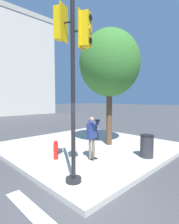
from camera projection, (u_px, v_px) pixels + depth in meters
The scene contains 8 objects.
ground_plane at pixel (86, 200), 4.53m from camera, with size 160.00×160.00×0.00m, color #424244.
sidewalk_corner at pixel (88, 146), 9.46m from camera, with size 8.00×8.00×0.17m.
traffic_signal_pole at pixel (73, 61), 4.92m from camera, with size 0.71×1.08×5.58m.
person_photographer at pixel (92, 134), 7.07m from camera, with size 0.58×0.54×1.73m.
street_tree at pixel (110, 64), 9.15m from camera, with size 3.17×3.17×6.07m.
fire_hydrant at pixel (56, 150), 7.12m from camera, with size 0.19×0.25×0.77m.
trash_bin at pixel (147, 146), 7.34m from camera, with size 0.57×0.57×0.95m.
building_right at pixel (3, 65), 30.44m from camera, with size 15.40×9.40×17.11m.
Camera 1 is at (-3.00, -3.15, 2.61)m, focal length 28.00 mm.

